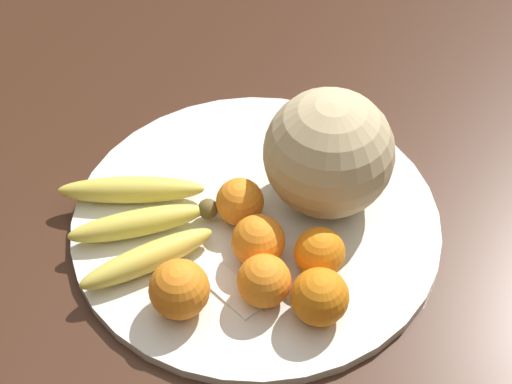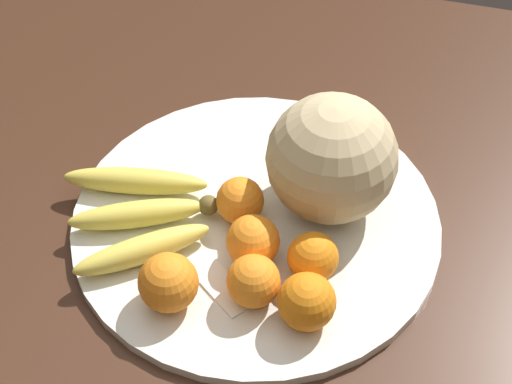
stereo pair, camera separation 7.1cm
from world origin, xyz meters
name	(u,v)px [view 1 (the left image)]	position (x,y,z in m)	size (l,w,h in m)	color
kitchen_table	(298,294)	(0.00, 0.00, 0.68)	(1.24, 1.17, 0.77)	#3D2316
fruit_bowl	(256,222)	(-0.06, 0.03, 0.78)	(0.47, 0.47, 0.01)	silver
melon	(329,153)	(0.02, 0.08, 0.87)	(0.16, 0.16, 0.16)	#C6B284
banana_bunch	(140,221)	(-0.20, -0.02, 0.80)	(0.22, 0.21, 0.03)	brown
orange_front_left	(264,281)	(-0.03, -0.09, 0.82)	(0.06, 0.06, 0.06)	orange
orange_front_right	(320,297)	(0.03, -0.10, 0.82)	(0.07, 0.07, 0.07)	orange
orange_mid_center	(240,202)	(-0.08, 0.03, 0.82)	(0.06, 0.06, 0.06)	orange
orange_back_left	(320,252)	(0.03, -0.04, 0.82)	(0.06, 0.06, 0.06)	orange
orange_back_right	(179,289)	(-0.12, -0.12, 0.82)	(0.07, 0.07, 0.07)	orange
orange_top_small	(258,241)	(-0.05, -0.03, 0.82)	(0.06, 0.06, 0.06)	orange
produce_tag	(228,286)	(-0.08, -0.08, 0.79)	(0.10, 0.09, 0.00)	white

